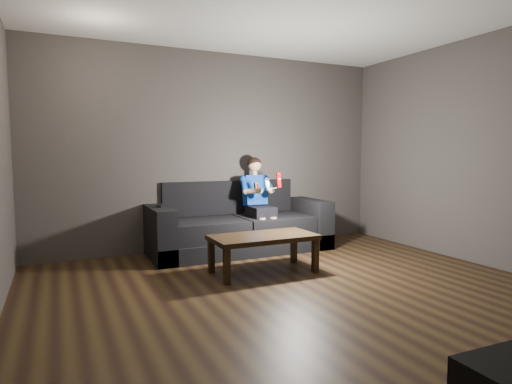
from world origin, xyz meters
TOP-DOWN VIEW (x-y plane):
  - floor at (0.00, 0.00)m, footprint 5.00×5.00m
  - back_wall at (0.00, 2.50)m, footprint 5.00×0.04m
  - right_wall at (2.50, 0.00)m, footprint 0.04×5.00m
  - sofa at (0.17, 2.19)m, footprint 2.42×1.04m
  - child at (0.45, 2.12)m, footprint 0.46×0.56m
  - wii_remote_red at (0.53, 1.68)m, footprint 0.05×0.07m
  - nunchuk_white at (0.37, 1.69)m, footprint 0.08×0.10m
  - wii_remote_black at (-0.92, 2.10)m, footprint 0.05×0.15m
  - coffee_table at (0.00, 1.04)m, footprint 1.16×0.59m

SIDE VIEW (x-z plane):
  - floor at x=0.00m, z-range 0.00..0.00m
  - sofa at x=0.17m, z-range -0.16..0.77m
  - coffee_table at x=0.00m, z-range 0.15..0.58m
  - wii_remote_black at x=-0.92m, z-range 0.66..0.69m
  - child at x=0.45m, z-range 0.20..1.33m
  - nunchuk_white at x=0.37m, z-range 0.86..1.02m
  - wii_remote_red at x=0.53m, z-range 0.88..1.07m
  - back_wall at x=0.00m, z-range 0.00..2.70m
  - right_wall at x=2.50m, z-range 0.00..2.70m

